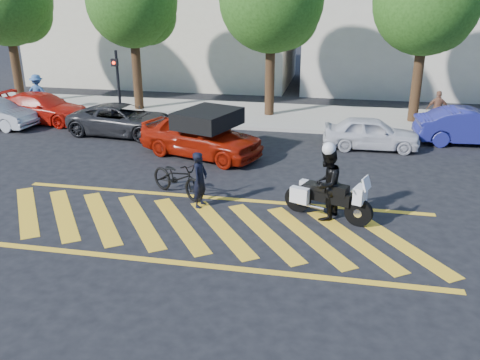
% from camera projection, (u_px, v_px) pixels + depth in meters
% --- Properties ---
extents(ground, '(90.00, 90.00, 0.00)m').
position_uv_depth(ground, '(203.00, 226.00, 13.06)').
color(ground, black).
rests_on(ground, ground).
extents(sidewalk, '(60.00, 5.00, 0.15)m').
position_uv_depth(sidewalk, '(269.00, 116.00, 24.04)').
color(sidewalk, '#9E998E').
rests_on(sidewalk, ground).
extents(crosswalk, '(12.33, 4.00, 0.01)m').
position_uv_depth(crosswalk, '(201.00, 226.00, 13.07)').
color(crosswalk, yellow).
rests_on(crosswalk, ground).
extents(building_left, '(16.00, 8.00, 10.00)m').
position_uv_depth(building_left, '(165.00, 0.00, 32.01)').
color(building_left, beige).
rests_on(building_left, ground).
extents(tree_far_left, '(4.40, 4.40, 7.41)m').
position_uv_depth(tree_far_left, '(9.00, 3.00, 24.68)').
color(tree_far_left, black).
rests_on(tree_far_left, ground).
extents(tree_left, '(4.20, 4.20, 7.26)m').
position_uv_depth(tree_left, '(135.00, 5.00, 23.52)').
color(tree_left, black).
rests_on(tree_left, ground).
extents(tree_center, '(4.60, 4.60, 7.56)m').
position_uv_depth(tree_center, '(274.00, 4.00, 22.29)').
color(tree_center, black).
rests_on(tree_center, ground).
extents(tree_right, '(4.40, 4.40, 7.41)m').
position_uv_depth(tree_right, '(429.00, 6.00, 21.13)').
color(tree_right, black).
rests_on(tree_right, ground).
extents(signal_pole, '(0.28, 0.43, 3.20)m').
position_uv_depth(signal_pole, '(117.00, 80.00, 22.50)').
color(signal_pole, black).
rests_on(signal_pole, ground).
extents(officer_bike, '(0.46, 0.63, 1.58)m').
position_uv_depth(officer_bike, '(200.00, 180.00, 14.00)').
color(officer_bike, black).
rests_on(officer_bike, ground).
extents(bicycle, '(2.20, 1.71, 1.11)m').
position_uv_depth(bicycle, '(178.00, 178.00, 14.82)').
color(bicycle, black).
rests_on(bicycle, ground).
extents(police_motorcycle, '(2.34, 1.26, 1.08)m').
position_uv_depth(police_motorcycle, '(326.00, 197.00, 13.36)').
color(police_motorcycle, black).
rests_on(police_motorcycle, ground).
extents(officer_moto, '(1.02, 1.14, 1.93)m').
position_uv_depth(officer_moto, '(327.00, 184.00, 13.22)').
color(officer_moto, black).
rests_on(officer_moto, ground).
extents(red_convertible, '(4.93, 3.23, 1.56)m').
position_uv_depth(red_convertible, '(201.00, 135.00, 18.26)').
color(red_convertible, '#921506').
rests_on(red_convertible, ground).
extents(parked_left, '(4.69, 2.35, 1.31)m').
position_uv_depth(parked_left, '(42.00, 108.00, 22.98)').
color(parked_left, red).
rests_on(parked_left, ground).
extents(parked_mid_left, '(4.72, 2.53, 1.26)m').
position_uv_depth(parked_mid_left, '(123.00, 120.00, 21.00)').
color(parked_mid_left, black).
rests_on(parked_mid_left, ground).
extents(parked_mid_right, '(3.63, 1.54, 1.22)m').
position_uv_depth(parked_mid_right, '(371.00, 133.00, 19.18)').
color(parked_mid_right, silver).
rests_on(parked_mid_right, ground).
extents(parked_right, '(4.33, 1.81, 1.39)m').
position_uv_depth(parked_right, '(472.00, 127.00, 19.73)').
color(parked_right, navy).
rests_on(parked_right, ground).
extents(pedestrian_left, '(1.21, 0.84, 1.72)m').
position_uv_depth(pedestrian_left, '(38.00, 92.00, 24.52)').
color(pedestrian_left, '#375F99').
rests_on(pedestrian_left, sidewalk).
extents(pedestrian_right, '(0.92, 0.39, 1.57)m').
position_uv_depth(pedestrian_right, '(437.00, 109.00, 21.45)').
color(pedestrian_right, brown).
rests_on(pedestrian_right, sidewalk).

